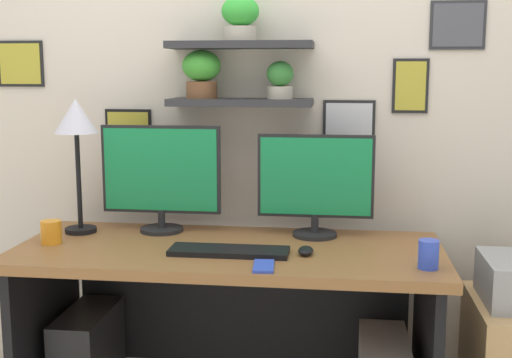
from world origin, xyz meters
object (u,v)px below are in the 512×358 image
monitor_left (161,176)px  keyboard (229,251)px  computer_mouse (306,251)px  desk (231,295)px  desk_lamp (76,126)px  monitor_right (315,183)px  cell_phone (264,266)px  pen_cup (428,254)px  coffee_mug (51,232)px

monitor_left → keyboard: size_ratio=1.14×
monitor_left → computer_mouse: (0.62, -0.29, -0.22)m
desk → desk_lamp: bearing=171.7°
monitor_right → desk_lamp: bearing=-176.0°
desk_lamp → cell_phone: (0.82, -0.40, -0.44)m
desk → pen_cup: (0.72, -0.24, 0.26)m
pen_cup → keyboard: bearing=172.4°
desk → monitor_left: monitor_left is taller
computer_mouse → pen_cup: size_ratio=0.90×
monitor_left → monitor_right: 0.64m
computer_mouse → desk_lamp: size_ratio=0.16×
monitor_right → pen_cup: monitor_right is taller
computer_mouse → pen_cup: (0.42, -0.12, 0.04)m
monitor_right → desk_lamp: size_ratio=0.85×
cell_phone → desk_lamp: bearing=149.4°
desk → coffee_mug: coffee_mug is taller
cell_phone → pen_cup: bearing=1.8°
coffee_mug → pen_cup: size_ratio=0.90×
monitor_left → cell_phone: 0.71m
pen_cup → monitor_left: bearing=158.7°
keyboard → computer_mouse: computer_mouse is taller
keyboard → desk_lamp: desk_lamp is taller
keyboard → computer_mouse: (0.28, 0.02, 0.01)m
computer_mouse → coffee_mug: size_ratio=1.00×
desk → pen_cup: 0.81m
cell_phone → keyboard: bearing=128.8°
monitor_right → pen_cup: bearing=-45.2°
pen_cup → cell_phone: bearing=-173.7°
coffee_mug → computer_mouse: bearing=-1.9°
desk_lamp → pen_cup: (1.37, -0.34, -0.39)m
cell_phone → coffee_mug: bearing=161.5°
keyboard → computer_mouse: 0.28m
monitor_right → coffee_mug: 1.06m
monitor_right → pen_cup: 0.60m
desk_lamp → coffee_mug: size_ratio=6.16×
coffee_mug → keyboard: bearing=-4.6°
desk → coffee_mug: 0.75m
computer_mouse → pen_cup: 0.44m
desk → cell_phone: size_ratio=11.64×
monitor_left → computer_mouse: monitor_left is taller
keyboard → cell_phone: 0.21m
monitor_left → cell_phone: bearing=-43.9°
keyboard → desk_lamp: (-0.67, 0.24, 0.43)m
keyboard → pen_cup: (0.70, -0.09, 0.04)m
keyboard → desk_lamp: 0.83m
cell_phone → coffee_mug: size_ratio=1.56×
coffee_mug → cell_phone: bearing=-13.9°
computer_mouse → coffee_mug: bearing=178.1°
desk → cell_phone: (0.17, -0.30, 0.21)m
monitor_right → keyboard: bearing=-134.1°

